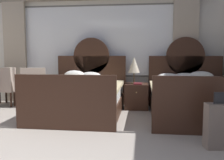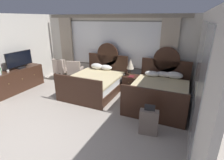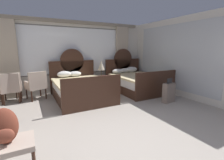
{
  "view_description": "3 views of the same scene",
  "coord_description": "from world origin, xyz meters",
  "px_view_note": "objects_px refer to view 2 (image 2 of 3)",
  "views": [
    {
      "loc": [
        1.13,
        -1.79,
        1.25
      ],
      "look_at": [
        0.61,
        2.45,
        0.79
      ],
      "focal_mm": 39.47,
      "sensor_mm": 36.0,
      "label": 1
    },
    {
      "loc": [
        2.8,
        -1.92,
        2.55
      ],
      "look_at": [
        0.9,
        2.34,
        0.87
      ],
      "focal_mm": 27.75,
      "sensor_mm": 36.0,
      "label": 2
    },
    {
      "loc": [
        -1.61,
        -1.93,
        1.63
      ],
      "look_at": [
        0.68,
        2.43,
        0.68
      ],
      "focal_mm": 25.89,
      "sensor_mm": 36.0,
      "label": 3
    }
  ],
  "objects_px": {
    "tv_flatscreen": "(19,60)",
    "bottle_water_clear": "(0,72)",
    "bottle_soda_green": "(0,71)",
    "bed_near_window": "(96,83)",
    "armchair_by_window_right": "(61,68)",
    "cup_on_dresser": "(8,71)",
    "dresser_minibar": "(18,80)",
    "bed_near_mirror": "(159,93)",
    "suitcase_on_floor": "(149,122)",
    "table_lamp_on_nightstand": "(130,64)",
    "book_on_nightstand": "(131,76)",
    "armchair_by_window_left": "(75,70)",
    "armchair_by_window_centre": "(61,68)",
    "nightstand_between_beds": "(131,83)"
  },
  "relations": [
    {
      "from": "tv_flatscreen",
      "to": "bottle_water_clear",
      "type": "height_order",
      "value": "tv_flatscreen"
    },
    {
      "from": "bottle_water_clear",
      "to": "bottle_soda_green",
      "type": "relative_size",
      "value": 0.83
    },
    {
      "from": "bed_near_window",
      "to": "armchair_by_window_right",
      "type": "bearing_deg",
      "value": 163.72
    },
    {
      "from": "bottle_soda_green",
      "to": "cup_on_dresser",
      "type": "bearing_deg",
      "value": 75.24
    },
    {
      "from": "cup_on_dresser",
      "to": "armchair_by_window_right",
      "type": "height_order",
      "value": "armchair_by_window_right"
    },
    {
      "from": "dresser_minibar",
      "to": "bed_near_mirror",
      "type": "bearing_deg",
      "value": 12.01
    },
    {
      "from": "cup_on_dresser",
      "to": "suitcase_on_floor",
      "type": "distance_m",
      "value": 4.95
    },
    {
      "from": "bottle_water_clear",
      "to": "cup_on_dresser",
      "type": "xyz_separation_m",
      "value": [
        -0.05,
        0.3,
        -0.05
      ]
    },
    {
      "from": "suitcase_on_floor",
      "to": "tv_flatscreen",
      "type": "bearing_deg",
      "value": 170.87
    },
    {
      "from": "dresser_minibar",
      "to": "suitcase_on_floor",
      "type": "height_order",
      "value": "dresser_minibar"
    },
    {
      "from": "bed_near_window",
      "to": "tv_flatscreen",
      "type": "bearing_deg",
      "value": -162.57
    },
    {
      "from": "bed_near_window",
      "to": "suitcase_on_floor",
      "type": "xyz_separation_m",
      "value": [
        2.29,
        -1.63,
        -0.05
      ]
    },
    {
      "from": "bed_near_window",
      "to": "bottle_soda_green",
      "type": "xyz_separation_m",
      "value": [
        -2.68,
        -1.6,
        0.56
      ]
    },
    {
      "from": "bottle_soda_green",
      "to": "dresser_minibar",
      "type": "bearing_deg",
      "value": 90.51
    },
    {
      "from": "bottle_water_clear",
      "to": "table_lamp_on_nightstand",
      "type": "bearing_deg",
      "value": 33.17
    },
    {
      "from": "book_on_nightstand",
      "to": "armchair_by_window_left",
      "type": "xyz_separation_m",
      "value": [
        -2.45,
        0.05,
        -0.08
      ]
    },
    {
      "from": "armchair_by_window_right",
      "to": "armchair_by_window_centre",
      "type": "bearing_deg",
      "value": -11.69
    },
    {
      "from": "bottle_water_clear",
      "to": "armchair_by_window_centre",
      "type": "xyz_separation_m",
      "value": [
        0.56,
        2.27,
        -0.39
      ]
    },
    {
      "from": "armchair_by_window_centre",
      "to": "bottle_soda_green",
      "type": "bearing_deg",
      "value": -106.86
    },
    {
      "from": "armchair_by_window_centre",
      "to": "armchair_by_window_right",
      "type": "height_order",
      "value": "same"
    },
    {
      "from": "bed_near_window",
      "to": "suitcase_on_floor",
      "type": "bearing_deg",
      "value": -35.39
    },
    {
      "from": "armchair_by_window_right",
      "to": "suitcase_on_floor",
      "type": "height_order",
      "value": "armchair_by_window_right"
    },
    {
      "from": "bottle_water_clear",
      "to": "bottle_soda_green",
      "type": "xyz_separation_m",
      "value": [
        -0.11,
        0.08,
        0.02
      ]
    },
    {
      "from": "armchair_by_window_left",
      "to": "bed_near_window",
      "type": "bearing_deg",
      "value": -24.56
    },
    {
      "from": "table_lamp_on_nightstand",
      "to": "book_on_nightstand",
      "type": "height_order",
      "value": "table_lamp_on_nightstand"
    },
    {
      "from": "nightstand_between_beds",
      "to": "table_lamp_on_nightstand",
      "type": "xyz_separation_m",
      "value": [
        -0.06,
        0.05,
        0.71
      ]
    },
    {
      "from": "armchair_by_window_left",
      "to": "suitcase_on_floor",
      "type": "relative_size",
      "value": 1.23
    },
    {
      "from": "cup_on_dresser",
      "to": "book_on_nightstand",
      "type": "bearing_deg",
      "value": 26.97
    },
    {
      "from": "bed_near_mirror",
      "to": "cup_on_dresser",
      "type": "distance_m",
      "value": 5.08
    },
    {
      "from": "table_lamp_on_nightstand",
      "to": "dresser_minibar",
      "type": "xyz_separation_m",
      "value": [
        -3.75,
        -1.74,
        -0.59
      ]
    },
    {
      "from": "bed_near_window",
      "to": "book_on_nightstand",
      "type": "relative_size",
      "value": 8.43
    },
    {
      "from": "cup_on_dresser",
      "to": "armchair_by_window_right",
      "type": "bearing_deg",
      "value": 73.3
    },
    {
      "from": "cup_on_dresser",
      "to": "bottle_soda_green",
      "type": "bearing_deg",
      "value": -104.76
    },
    {
      "from": "tv_flatscreen",
      "to": "bottle_soda_green",
      "type": "bearing_deg",
      "value": -91.74
    },
    {
      "from": "dresser_minibar",
      "to": "bottle_soda_green",
      "type": "relative_size",
      "value": 6.72
    },
    {
      "from": "bottle_soda_green",
      "to": "armchair_by_window_centre",
      "type": "relative_size",
      "value": 0.31
    },
    {
      "from": "bottle_soda_green",
      "to": "armchair_by_window_left",
      "type": "relative_size",
      "value": 0.31
    },
    {
      "from": "book_on_nightstand",
      "to": "bed_near_mirror",
      "type": "bearing_deg",
      "value": -26.12
    },
    {
      "from": "bottle_water_clear",
      "to": "cup_on_dresser",
      "type": "bearing_deg",
      "value": 98.84
    },
    {
      "from": "armchair_by_window_right",
      "to": "suitcase_on_floor",
      "type": "xyz_separation_m",
      "value": [
        4.32,
        -2.22,
        -0.2
      ]
    },
    {
      "from": "bed_near_window",
      "to": "table_lamp_on_nightstand",
      "type": "bearing_deg",
      "value": 33.39
    },
    {
      "from": "bed_near_window",
      "to": "armchair_by_window_left",
      "type": "distance_m",
      "value": 1.44
    },
    {
      "from": "bed_near_mirror",
      "to": "book_on_nightstand",
      "type": "bearing_deg",
      "value": 153.88
    },
    {
      "from": "armchair_by_window_left",
      "to": "armchair_by_window_right",
      "type": "relative_size",
      "value": 1.0
    },
    {
      "from": "armchair_by_window_centre",
      "to": "table_lamp_on_nightstand",
      "type": "bearing_deg",
      "value": 2.04
    },
    {
      "from": "bed_near_mirror",
      "to": "dresser_minibar",
      "type": "distance_m",
      "value": 5.04
    },
    {
      "from": "bed_near_window",
      "to": "dresser_minibar",
      "type": "bearing_deg",
      "value": -158.88
    },
    {
      "from": "book_on_nightstand",
      "to": "cup_on_dresser",
      "type": "height_order",
      "value": "cup_on_dresser"
    },
    {
      "from": "table_lamp_on_nightstand",
      "to": "book_on_nightstand",
      "type": "xyz_separation_m",
      "value": [
        0.09,
        -0.15,
        -0.41
      ]
    },
    {
      "from": "tv_flatscreen",
      "to": "bottle_soda_green",
      "type": "height_order",
      "value": "tv_flatscreen"
    }
  ]
}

